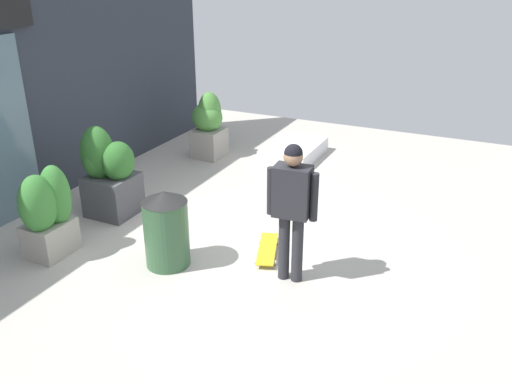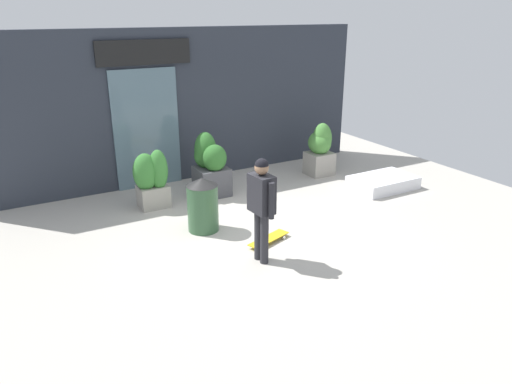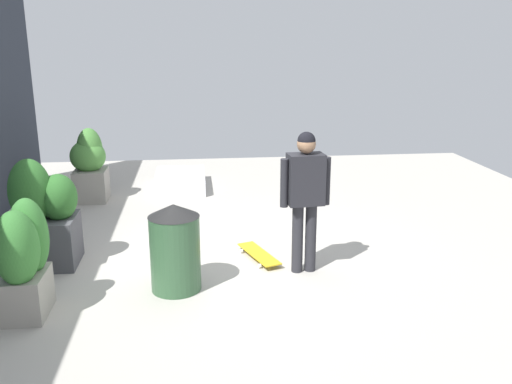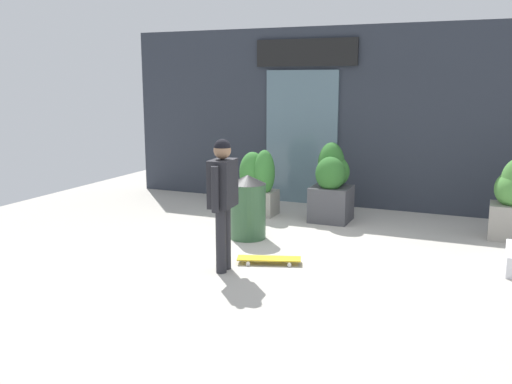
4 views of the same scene
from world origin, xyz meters
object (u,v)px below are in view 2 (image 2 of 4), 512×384
Objects in this scene: trash_bin at (203,204)px; planter_box_left at (210,164)px; planter_box_mid at (152,179)px; planter_box_right at (320,149)px; skateboard at (269,239)px; skateboarder at (262,200)px.

planter_box_left is at bearing 61.44° from trash_bin.
planter_box_mid is 1.52m from trash_bin.
planter_box_right is at bearing 22.50° from trash_bin.
planter_box_right is (2.81, -0.05, -0.04)m from planter_box_left.
skateboard is 2.77m from planter_box_mid.
skateboarder is 1.60m from trash_bin.
planter_box_right is (2.91, 2.51, 0.56)m from skateboard.
skateboarder is 1.94× the size of skateboard.
planter_box_left is at bearing 178.96° from planter_box_right.
trash_bin is (-3.66, -1.52, -0.13)m from planter_box_right.
skateboarder is 1.15m from skateboard.
planter_box_left reaches higher than skateboard.
planter_box_left is at bearing 68.75° from skateboard.
skateboarder is 1.35× the size of planter_box_right.
planter_box_right is 4.10m from planter_box_mid.
skateboarder reaches higher than planter_box_right.
planter_box_mid reaches higher than skateboard.
skateboarder is at bearing -99.79° from planter_box_left.
skateboarder is at bearing -150.30° from skateboard.
planter_box_mid is (-0.76, 2.93, -0.42)m from skateboarder.
planter_box_right is 1.26× the size of trash_bin.
skateboarder reaches higher than planter_box_left.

